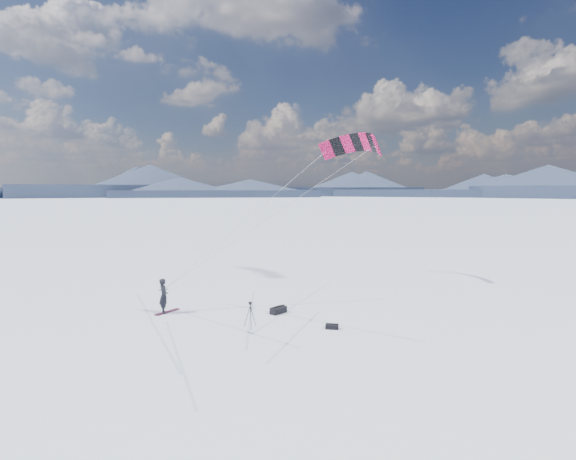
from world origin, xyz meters
TOP-DOWN VIEW (x-y plane):
  - ground at (0.00, 0.00)m, footprint 1800.00×1800.00m
  - horizon_hills at (-0.00, 0.00)m, footprint 704.00×705.94m
  - snow_tracks at (-0.41, -0.64)m, footprint 17.62×14.39m
  - snowkiter at (-3.42, 4.00)m, footprint 0.51×0.72m
  - snowboard at (-3.25, 4.03)m, footprint 1.48×0.75m
  - tripod at (-0.76, -0.55)m, footprint 0.56×0.60m
  - gear_bag_a at (1.55, 0.58)m, footprint 0.96×0.59m
  - gear_bag_b at (2.29, -2.91)m, footprint 0.64×0.63m
  - power_kite at (10.39, 4.56)m, footprint 14.92×5.55m

SIDE VIEW (x-z plane):
  - ground at x=0.00m, z-range 0.00..0.00m
  - snowkiter at x=-3.42m, z-range -0.93..0.93m
  - snow_tracks at x=-0.41m, z-range 0.00..0.01m
  - snowboard at x=-3.25m, z-range 0.00..0.04m
  - gear_bag_b at x=2.29m, z-range -0.02..0.26m
  - gear_bag_a at x=1.55m, z-range -0.02..0.38m
  - tripod at x=-0.76m, z-range 0.18..1.41m
  - horizon_hills at x=0.00m, z-range -0.61..9.95m
  - power_kite at x=10.39m, z-range 4.97..14.14m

